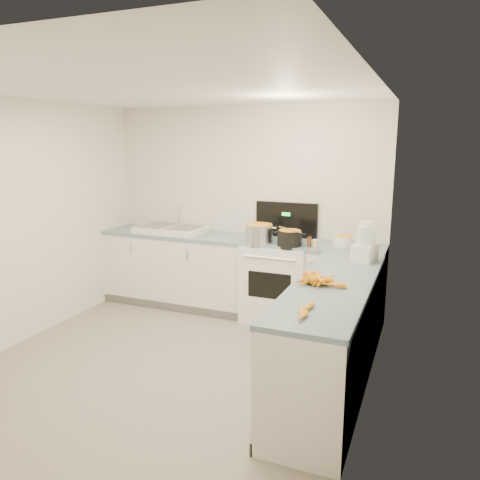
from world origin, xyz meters
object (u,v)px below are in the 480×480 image
at_px(black_pot, 290,239).
at_px(extract_bottle, 309,242).
at_px(sink, 171,229).
at_px(steel_pot, 259,234).
at_px(spice_jar, 315,245).
at_px(mixing_bowl, 344,241).
at_px(food_processor, 365,244).
at_px(stove, 278,280).

relative_size(black_pot, extract_bottle, 2.34).
xyz_separation_m(sink, steel_pot, (1.27, -0.18, 0.06)).
bearing_deg(black_pot, extract_bottle, 4.84).
xyz_separation_m(steel_pot, spice_jar, (0.66, -0.04, -0.06)).
bearing_deg(sink, mixing_bowl, 0.97).
xyz_separation_m(sink, mixing_bowl, (2.18, 0.04, 0.01)).
xyz_separation_m(black_pot, food_processor, (0.86, -0.39, 0.09)).
relative_size(mixing_bowl, extract_bottle, 1.99).
bearing_deg(mixing_bowl, food_processor, -63.56).
height_order(steel_pot, mixing_bowl, steel_pot).
bearing_deg(stove, steel_pot, -138.21).
bearing_deg(stove, mixing_bowl, 4.12).
height_order(stove, sink, stove).
bearing_deg(steel_pot, black_pot, -2.48).
bearing_deg(steel_pot, extract_bottle, 0.29).
xyz_separation_m(stove, sink, (-1.45, 0.02, 0.50)).
height_order(mixing_bowl, extract_bottle, extract_bottle).
xyz_separation_m(extract_bottle, food_processor, (0.64, -0.41, 0.11)).
bearing_deg(extract_bottle, black_pot, -175.16).
height_order(steel_pot, spice_jar, steel_pot).
height_order(mixing_bowl, spice_jar, mixing_bowl).
height_order(steel_pot, food_processor, food_processor).
bearing_deg(extract_bottle, stove, 157.96).
bearing_deg(food_processor, black_pot, 155.86).
height_order(sink, black_pot, sink).
distance_m(stove, spice_jar, 0.72).
height_order(black_pot, mixing_bowl, black_pot).
bearing_deg(food_processor, steel_pot, 161.80).
bearing_deg(spice_jar, extract_bottle, 148.04).
distance_m(sink, spice_jar, 1.94).
distance_m(black_pot, extract_bottle, 0.22).
xyz_separation_m(mixing_bowl, extract_bottle, (-0.34, -0.21, 0.00)).
height_order(extract_bottle, spice_jar, extract_bottle).
height_order(black_pot, food_processor, food_processor).
bearing_deg(black_pot, mixing_bowl, 22.67).
bearing_deg(food_processor, extract_bottle, 147.80).
relative_size(sink, mixing_bowl, 3.76).
distance_m(steel_pot, mixing_bowl, 0.94).
height_order(mixing_bowl, food_processor, food_processor).
height_order(black_pot, spice_jar, black_pot).
distance_m(stove, mixing_bowl, 0.90).
bearing_deg(spice_jar, black_pot, 174.37).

